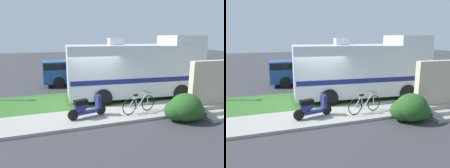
% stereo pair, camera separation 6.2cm
% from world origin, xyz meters
% --- Properties ---
extents(ground_plane, '(80.00, 80.00, 0.00)m').
position_xyz_m(ground_plane, '(0.00, 0.00, 0.00)').
color(ground_plane, '#38383D').
extents(sidewalk, '(24.00, 2.00, 0.12)m').
position_xyz_m(sidewalk, '(0.00, -1.20, 0.06)').
color(sidewalk, '#9E9B93').
rests_on(sidewalk, ground).
extents(grass_strip, '(24.00, 3.40, 0.08)m').
position_xyz_m(grass_strip, '(0.00, 1.50, 0.04)').
color(grass_strip, '#336628').
rests_on(grass_strip, ground).
extents(motorhome_rv, '(7.52, 3.12, 3.47)m').
position_xyz_m(motorhome_rv, '(2.66, 1.21, 1.65)').
color(motorhome_rv, silver).
rests_on(motorhome_rv, ground).
extents(scooter, '(1.69, 0.63, 0.97)m').
position_xyz_m(scooter, '(-0.75, -1.29, 0.58)').
color(scooter, black).
rests_on(scooter, ground).
extents(bicycle, '(1.72, 0.58, 0.91)m').
position_xyz_m(bicycle, '(1.60, -1.45, 0.51)').
color(bicycle, black).
rests_on(bicycle, ground).
extents(pickup_truck_near, '(5.29, 2.19, 1.76)m').
position_xyz_m(pickup_truck_near, '(-0.14, 5.84, 0.95)').
color(pickup_truck_near, '#1E478C').
rests_on(pickup_truck_near, ground).
extents(porch_steps, '(2.00, 1.26, 2.40)m').
position_xyz_m(porch_steps, '(4.69, -2.29, 0.97)').
color(porch_steps, '#9E998E').
rests_on(porch_steps, ground).
extents(bush_by_porch, '(1.62, 1.21, 1.15)m').
position_xyz_m(bush_by_porch, '(3.07, -2.69, 0.54)').
color(bush_by_porch, '#23511E').
rests_on(bush_by_porch, ground).
extents(bottle_green, '(0.07, 0.07, 0.24)m').
position_xyz_m(bottle_green, '(5.79, -1.56, 0.22)').
color(bottle_green, '#B2B2B7').
rests_on(bottle_green, ground).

